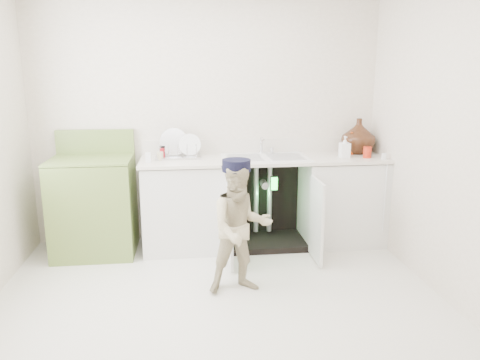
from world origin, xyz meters
name	(u,v)px	position (x,y,z in m)	size (l,w,h in m)	color
ground	(219,303)	(0.00, 0.00, 0.00)	(3.50, 3.50, 0.00)	beige
room_shell	(218,142)	(0.00, 0.00, 1.25)	(6.00, 5.50, 1.26)	silver
counter_run	(268,198)	(0.59, 1.21, 0.48)	(2.44, 1.02, 1.26)	silver
avocado_stove	(94,204)	(-1.12, 1.18, 0.48)	(0.75, 0.65, 1.17)	olive
repair_worker	(241,227)	(0.19, 0.19, 0.54)	(0.72, 0.91, 1.08)	beige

